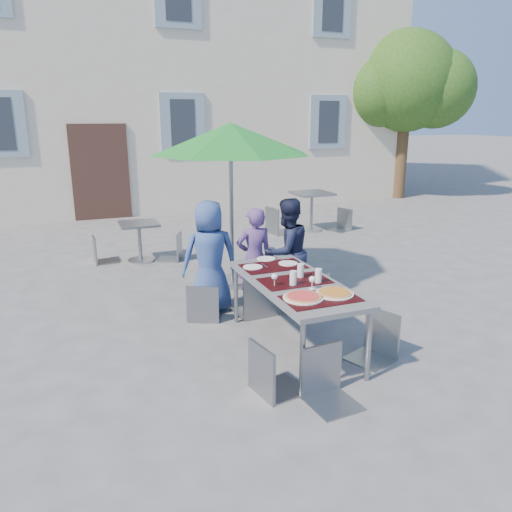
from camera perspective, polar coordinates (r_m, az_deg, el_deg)
name	(u,v)px	position (r m, az deg, el deg)	size (l,w,h in m)	color
ground	(339,323)	(6.08, 9.43, -7.57)	(90.00, 90.00, 0.00)	#4F4F52
building	(147,29)	(16.69, -12.34, 23.98)	(13.60, 8.20, 11.10)	beige
tree	(407,83)	(15.55, 16.89, 18.37)	(3.60, 3.00, 4.70)	#4C3620
dining_table	(295,286)	(5.16, 4.45, -3.44)	(0.80, 1.85, 0.76)	#444448
pizza_near_left	(303,297)	(4.66, 5.41, -4.69)	(0.38, 0.38, 0.03)	white
pizza_near_right	(335,293)	(4.80, 8.96, -4.18)	(0.36, 0.36, 0.03)	white
glassware	(302,276)	(5.07, 5.27, -2.25)	(0.52, 0.43, 0.15)	silver
place_settings	(269,263)	(5.71, 1.54, -0.79)	(0.69, 0.49, 0.01)	white
child_0	(210,257)	(6.19, -5.32, -0.07)	(0.69, 0.45, 1.41)	#314A89
child_1	(254,258)	(6.31, -0.19, -0.23)	(0.47, 0.31, 1.29)	#593B79
child_2	(287,252)	(6.44, 3.55, 0.49)	(0.68, 0.39, 1.39)	#191E39
chair_0	(203,280)	(5.94, -6.07, -2.78)	(0.51, 0.51, 0.87)	gray
chair_1	(258,268)	(6.01, 0.17, -1.33)	(0.49, 0.49, 1.05)	gray
chair_2	(314,271)	(6.32, 6.61, -1.72)	(0.49, 0.49, 0.86)	gray
chair_3	(271,338)	(4.37, 1.73, -9.38)	(0.47, 0.47, 0.92)	gray
chair_4	(378,308)	(5.16, 13.82, -5.84)	(0.52, 0.52, 0.91)	gray
chair_5	(329,344)	(4.32, 8.35, -9.89)	(0.44, 0.44, 0.91)	gray
patio_umbrella	(231,140)	(6.90, -2.92, 13.05)	(2.22, 2.22, 2.30)	#B2B5BA
cafe_table_0	(140,237)	(8.57, -13.17, 2.14)	(0.62, 0.62, 0.67)	#B2B5BA
bg_chair_l_0	(99,234)	(8.67, -17.50, 2.42)	(0.39, 0.39, 0.85)	gray
bg_chair_r_0	(173,231)	(8.55, -9.44, 2.84)	(0.51, 0.51, 0.87)	gray
cafe_table_1	(312,203)	(10.66, 6.39, 6.03)	(0.77, 0.77, 0.83)	#B2B5BA
bg_chair_l_1	(277,204)	(10.32, 2.38, 5.96)	(0.55, 0.55, 1.05)	gray
bg_chair_r_1	(343,207)	(10.82, 9.87, 5.56)	(0.51, 0.50, 0.87)	gray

